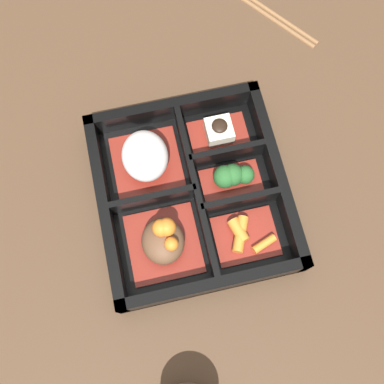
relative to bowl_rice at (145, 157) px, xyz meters
name	(u,v)px	position (x,y,z in m)	size (l,w,h in m)	color
ground_plane	(192,197)	(-0.06, -0.05, -0.04)	(3.00, 3.00, 0.00)	#4C3523
bento_base	(192,196)	(-0.06, -0.05, -0.03)	(0.26, 0.25, 0.01)	black
bento_rim	(194,191)	(-0.06, -0.05, -0.01)	(0.26, 0.25, 0.05)	black
bowl_stew	(164,240)	(-0.12, 0.00, -0.01)	(0.10, 0.09, 0.05)	maroon
bowl_rice	(145,157)	(0.00, 0.00, 0.00)	(0.10, 0.09, 0.06)	maroon
bowl_carrots	(245,236)	(-0.13, -0.11, -0.02)	(0.07, 0.08, 0.02)	maroon
bowl_greens	(232,177)	(-0.05, -0.11, -0.01)	(0.05, 0.08, 0.04)	maroon
bowl_tofu	(219,132)	(0.02, -0.11, -0.01)	(0.06, 0.08, 0.04)	maroon
chopsticks	(256,3)	(0.23, -0.22, -0.03)	(0.20, 0.16, 0.01)	brown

